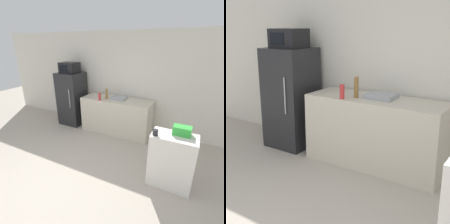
# 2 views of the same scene
# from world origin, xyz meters

# --- Properties ---
(wall_back) EXTENTS (8.00, 0.06, 2.60)m
(wall_back) POSITION_xyz_m (0.00, 2.91, 1.30)
(wall_back) COLOR silver
(wall_back) RESTS_ON ground_plane
(refrigerator) EXTENTS (0.67, 0.68, 1.53)m
(refrigerator) POSITION_xyz_m (-1.27, 2.47, 0.76)
(refrigerator) COLOR #232326
(refrigerator) RESTS_ON ground_plane
(microwave) EXTENTS (0.48, 0.41, 0.28)m
(microwave) POSITION_xyz_m (-1.27, 2.47, 1.66)
(microwave) COLOR black
(microwave) RESTS_ON refrigerator
(counter) EXTENTS (1.86, 0.66, 0.93)m
(counter) POSITION_xyz_m (0.17, 2.51, 0.47)
(counter) COLOR beige
(counter) RESTS_ON ground_plane
(sink_basin) EXTENTS (0.38, 0.32, 0.06)m
(sink_basin) POSITION_xyz_m (0.22, 2.55, 0.96)
(sink_basin) COLOR #9EA3A8
(sink_basin) RESTS_ON counter
(bottle_tall) EXTENTS (0.06, 0.06, 0.28)m
(bottle_tall) POSITION_xyz_m (-0.07, 2.40, 1.07)
(bottle_tall) COLOR olive
(bottle_tall) RESTS_ON counter
(bottle_short) EXTENTS (0.06, 0.06, 0.19)m
(bottle_short) POSITION_xyz_m (-0.19, 2.24, 1.03)
(bottle_short) COLOR red
(bottle_short) RESTS_ON counter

